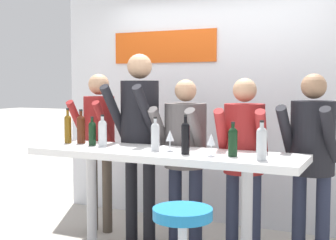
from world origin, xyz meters
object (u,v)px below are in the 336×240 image
object	(u,v)px
wine_bottle_1	(92,132)
wine_bottle_3	(262,142)
person_center_left	(185,145)
wine_bottle_6	(81,128)
person_center_right	(312,148)
person_center	(244,148)
wine_bottle_7	(68,127)
wine_glass_1	(211,140)
wine_bottle_2	(155,135)
person_far_left	(99,134)
wine_bottle_5	(233,140)
wine_bottle_4	(102,132)
person_left	(139,126)
wine_bottle_0	(185,136)
tasting_table	(163,168)
wine_glass_0	(170,136)

from	to	relation	value
wine_bottle_1	wine_bottle_3	xyz separation A→B (m)	(1.58, -0.17, 0.01)
person_center_left	wine_bottle_6	size ratio (longest dim) A/B	4.97
wine_bottle_6	person_center_right	bearing A→B (deg)	13.06
wine_bottle_3	person_center	bearing A→B (deg)	116.28
wine_bottle_7	wine_glass_1	distance (m)	1.51
wine_bottle_7	wine_bottle_2	bearing A→B (deg)	-6.52
person_far_left	wine_bottle_5	world-z (taller)	person_far_left
person_far_left	person_center_right	xyz separation A→B (m)	(2.13, -0.00, -0.02)
person_center_left	wine_bottle_5	xyz separation A→B (m)	(0.65, -0.59, 0.14)
wine_bottle_3	wine_bottle_4	world-z (taller)	wine_bottle_3
person_left	wine_bottle_0	bearing A→B (deg)	-35.50
person_center_right	wine_bottle_2	xyz separation A→B (m)	(-1.17, -0.61, 0.11)
wine_bottle_0	wine_bottle_6	size ratio (longest dim) A/B	0.99
wine_bottle_4	wine_bottle_5	xyz separation A→B (m)	(1.21, -0.05, -0.01)
person_far_left	wine_bottle_1	xyz separation A→B (m)	(0.29, -0.55, 0.08)
tasting_table	person_center	bearing A→B (deg)	40.99
person_left	person_center_left	distance (m)	0.49
wine_bottle_0	wine_glass_1	world-z (taller)	wine_bottle_0
wine_bottle_3	wine_bottle_6	world-z (taller)	wine_bottle_6
wine_bottle_3	wine_glass_0	distance (m)	0.81
wine_bottle_4	wine_bottle_6	world-z (taller)	wine_bottle_6
person_center_right	wine_bottle_6	xyz separation A→B (m)	(-2.02, -0.47, 0.13)
wine_bottle_3	wine_glass_1	xyz separation A→B (m)	(-0.40, 0.02, -0.01)
person_center	wine_bottle_1	xyz separation A→B (m)	(-1.28, -0.45, 0.13)
person_center_left	wine_bottle_2	size ratio (longest dim) A/B	5.59
wine_bottle_0	wine_bottle_1	bearing A→B (deg)	172.45
person_center	wine_bottle_2	distance (m)	0.81
person_left	wine_glass_1	xyz separation A→B (m)	(0.95, -0.60, -0.03)
wine_bottle_4	wine_bottle_5	world-z (taller)	wine_bottle_4
wine_bottle_3	wine_glass_1	world-z (taller)	wine_bottle_3
wine_bottle_4	wine_glass_0	distance (m)	0.67
wine_bottle_0	wine_bottle_1	xyz separation A→B (m)	(-0.97, 0.13, -0.02)
tasting_table	person_left	distance (m)	0.75
wine_bottle_1	wine_bottle_6	xyz separation A→B (m)	(-0.18, 0.08, 0.03)
person_far_left	wine_glass_1	size ratio (longest dim) A/B	9.30
wine_glass_1	tasting_table	bearing A→B (deg)	165.81
wine_bottle_6	wine_bottle_5	bearing A→B (deg)	-5.83
wine_bottle_2	wine_bottle_4	xyz separation A→B (m)	(-0.54, 0.04, 0.00)
person_center	wine_bottle_6	world-z (taller)	person_center
person_left	wine_bottle_4	size ratio (longest dim) A/B	6.46
person_far_left	wine_bottle_2	distance (m)	1.14
wine_bottle_6	wine_glass_0	size ratio (longest dim) A/B	1.80
person_center_left	wine_bottle_3	xyz separation A→B (m)	(0.89, -0.68, 0.15)
person_center_left	wine_bottle_0	world-z (taller)	person_center_left
wine_bottle_3	wine_bottle_7	bearing A→B (deg)	173.36
wine_bottle_2	person_left	bearing A→B (deg)	130.03
person_center	person_center_right	world-z (taller)	person_center_right
wine_bottle_1	person_center_left	bearing A→B (deg)	36.66
wine_bottle_2	wine_bottle_3	xyz separation A→B (m)	(0.92, -0.11, 0.01)
person_center_right	wine_bottle_3	xyz separation A→B (m)	(-0.25, -0.72, 0.12)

